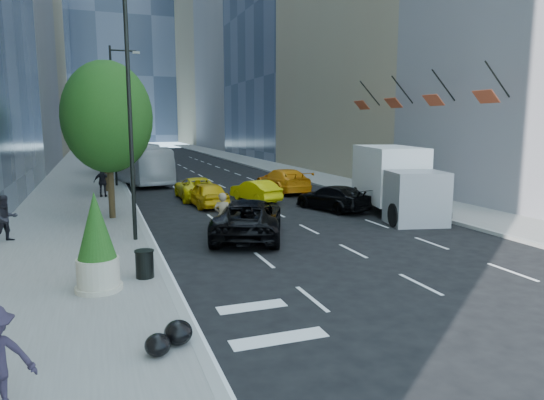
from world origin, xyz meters
name	(u,v)px	position (x,y,z in m)	size (l,w,h in m)	color
ground	(329,254)	(0.00, 0.00, 0.00)	(160.00, 160.00, 0.00)	black
sidewalk_left	(83,177)	(-9.00, 30.00, 0.07)	(6.00, 120.00, 0.15)	slate
sidewalk_right	(285,170)	(10.00, 30.00, 0.07)	(4.00, 120.00, 0.15)	slate
tower_right_far	(227,35)	(22.00, 98.00, 25.00)	(20.00, 24.00, 50.00)	gray
lamp_near	(134,93)	(-6.32, 4.00, 5.81)	(2.13, 0.22, 10.00)	black
lamp_far	(115,108)	(-6.32, 22.00, 5.81)	(2.13, 0.22, 10.00)	black
tree_near	(107,117)	(-7.20, 9.00, 4.97)	(4.20, 4.20, 7.46)	black
tree_mid	(104,114)	(-7.20, 19.00, 5.32)	(4.50, 4.50, 7.99)	black
tree_far	(102,124)	(-7.20, 32.00, 4.62)	(3.90, 3.90, 6.92)	black
traffic_signal	(109,128)	(-6.40, 40.00, 4.23)	(2.48, 0.53, 5.20)	black
facade_flags	(414,99)	(10.64, 10.00, 6.18)	(1.85, 13.30, 2.05)	black
skateboarder	(223,219)	(-3.20, 3.00, 0.93)	(0.68, 0.45, 1.87)	#7B684D
black_sedan_lincoln	(248,218)	(-2.00, 3.46, 0.80)	(2.67, 5.78, 1.61)	black
black_sedan_mercedes	(333,198)	(4.20, 8.00, 0.68)	(1.91, 4.70, 1.36)	black
taxi_a	(207,194)	(-2.00, 11.50, 0.71)	(1.68, 4.19, 1.43)	#E3AE0B
taxi_b	(255,191)	(1.20, 12.39, 0.64)	(1.36, 3.91, 1.29)	#D2C20B
taxi_c	(197,188)	(-2.00, 14.47, 0.68)	(2.27, 4.93, 1.37)	yellow
taxi_d	(283,180)	(4.20, 15.50, 0.81)	(2.26, 5.56, 1.61)	orange
city_bus	(137,163)	(-4.80, 24.69, 1.55)	(2.60, 11.12, 3.10)	silver
box_truck	(395,180)	(6.77, 5.95, 1.76)	(4.17, 7.64, 3.46)	white
pedestrian_a	(6,218)	(-11.20, 5.36, 1.06)	(0.88, 0.69, 1.81)	black
pedestrian_b	(103,182)	(-7.50, 16.30, 1.09)	(1.10, 0.46, 1.87)	black
trash_can	(145,265)	(-6.60, -1.05, 0.55)	(0.53, 0.53, 0.80)	black
planter_shrub	(97,244)	(-7.90, -1.75, 1.45)	(1.14, 1.14, 2.73)	#B6AD97
garbage_bags	(170,337)	(-6.55, -5.96, 0.39)	(1.02, 0.98, 0.50)	black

